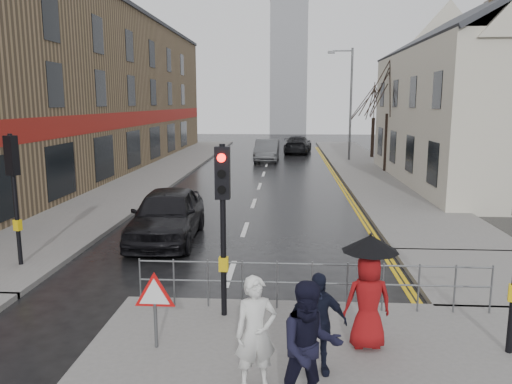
# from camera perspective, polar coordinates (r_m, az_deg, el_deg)

# --- Properties ---
(ground) EXTENTS (120.00, 120.00, 0.00)m
(ground) POSITION_cam_1_polar(r_m,az_deg,el_deg) (10.15, -4.95, -14.93)
(ground) COLOR black
(ground) RESTS_ON ground
(left_pavement) EXTENTS (4.00, 44.00, 0.14)m
(left_pavement) POSITION_cam_1_polar(r_m,az_deg,el_deg) (33.31, -10.22, 2.73)
(left_pavement) COLOR #605E5B
(left_pavement) RESTS_ON ground
(right_pavement) EXTENTS (4.00, 40.00, 0.14)m
(right_pavement) POSITION_cam_1_polar(r_m,az_deg,el_deg) (34.72, 11.98, 2.97)
(right_pavement) COLOR #605E5B
(right_pavement) RESTS_ON ground
(pavement_bridge_right) EXTENTS (4.00, 4.20, 0.14)m
(pavement_bridge_right) POSITION_cam_1_polar(r_m,az_deg,el_deg) (13.77, 25.35, -8.72)
(pavement_bridge_right) COLOR #605E5B
(pavement_bridge_right) RESTS_ON ground
(building_left_terrace) EXTENTS (8.00, 42.00, 10.00)m
(building_left_terrace) POSITION_cam_1_polar(r_m,az_deg,el_deg) (33.86, -20.14, 10.77)
(building_left_terrace) COLOR #81684A
(building_left_terrace) RESTS_ON ground
(building_right_cream) EXTENTS (9.00, 16.40, 10.10)m
(building_right_cream) POSITION_cam_1_polar(r_m,az_deg,el_deg) (29.08, 25.34, 10.17)
(building_right_cream) COLOR beige
(building_right_cream) RESTS_ON ground
(church_tower) EXTENTS (5.00, 5.00, 18.00)m
(church_tower) POSITION_cam_1_polar(r_m,az_deg,el_deg) (71.23, 3.74, 13.95)
(church_tower) COLOR gray
(church_tower) RESTS_ON ground
(traffic_signal_near_left) EXTENTS (0.28, 0.27, 3.40)m
(traffic_signal_near_left) POSITION_cam_1_polar(r_m,az_deg,el_deg) (9.53, -3.82, -0.98)
(traffic_signal_near_left) COLOR black
(traffic_signal_near_left) RESTS_ON near_pavement
(traffic_signal_far_left) EXTENTS (0.34, 0.33, 3.40)m
(traffic_signal_far_left) POSITION_cam_1_polar(r_m,az_deg,el_deg) (14.04, -25.97, 1.62)
(traffic_signal_far_left) COLOR black
(traffic_signal_far_left) RESTS_ON left_pavement
(guard_railing_front) EXTENTS (7.14, 0.04, 1.00)m
(guard_railing_front) POSITION_cam_1_polar(r_m,az_deg,el_deg) (10.29, 6.44, -9.42)
(guard_railing_front) COLOR #595B5E
(guard_railing_front) RESTS_ON near_pavement
(warning_sign) EXTENTS (0.80, 0.07, 1.35)m
(warning_sign) POSITION_cam_1_polar(r_m,az_deg,el_deg) (8.80, -11.51, -11.76)
(warning_sign) COLOR #595B5E
(warning_sign) RESTS_ON near_pavement
(street_lamp) EXTENTS (1.83, 0.25, 8.00)m
(street_lamp) POSITION_cam_1_polar(r_m,az_deg,el_deg) (37.34, 10.53, 10.64)
(street_lamp) COLOR #595B5E
(street_lamp) RESTS_ON right_pavement
(tree_near) EXTENTS (2.40, 2.40, 6.58)m
(tree_near) POSITION_cam_1_polar(r_m,az_deg,el_deg) (31.68, 14.94, 11.37)
(tree_near) COLOR #2D2119
(tree_near) RESTS_ON right_pavement
(tree_far) EXTENTS (2.40, 2.40, 5.64)m
(tree_far) POSITION_cam_1_polar(r_m,az_deg,el_deg) (39.63, 13.35, 10.10)
(tree_far) COLOR #2D2119
(tree_far) RESTS_ON right_pavement
(pedestrian_a) EXTENTS (0.71, 0.56, 1.71)m
(pedestrian_a) POSITION_cam_1_polar(r_m,az_deg,el_deg) (7.54, -0.03, -15.84)
(pedestrian_a) COLOR silver
(pedestrian_a) RESTS_ON near_pavement
(pedestrian_b) EXTENTS (1.02, 0.87, 1.85)m
(pedestrian_b) POSITION_cam_1_polar(r_m,az_deg,el_deg) (7.03, 6.20, -17.30)
(pedestrian_b) COLOR black
(pedestrian_b) RESTS_ON near_pavement
(pedestrian_with_umbrella) EXTENTS (0.96, 0.96, 1.99)m
(pedestrian_with_umbrella) POSITION_cam_1_polar(r_m,az_deg,el_deg) (8.80, 12.75, -10.42)
(pedestrian_with_umbrella) COLOR maroon
(pedestrian_with_umbrella) RESTS_ON near_pavement
(pedestrian_d) EXTENTS (0.99, 0.51, 1.62)m
(pedestrian_d) POSITION_cam_1_polar(r_m,az_deg,el_deg) (8.01, 6.94, -14.63)
(pedestrian_d) COLOR black
(pedestrian_d) RESTS_ON near_pavement
(car_parked) EXTENTS (2.14, 4.93, 1.66)m
(car_parked) POSITION_cam_1_polar(r_m,az_deg,el_deg) (15.93, -10.14, -2.56)
(car_parked) COLOR black
(car_parked) RESTS_ON ground
(car_mid) EXTENTS (1.80, 4.88, 1.59)m
(car_mid) POSITION_cam_1_polar(r_m,az_deg,el_deg) (37.26, 1.26, 4.79)
(car_mid) COLOR #4A4C50
(car_mid) RESTS_ON ground
(car_far) EXTENTS (2.64, 5.35, 1.50)m
(car_far) POSITION_cam_1_polar(r_m,az_deg,el_deg) (43.06, 4.81, 5.42)
(car_far) COLOR black
(car_far) RESTS_ON ground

